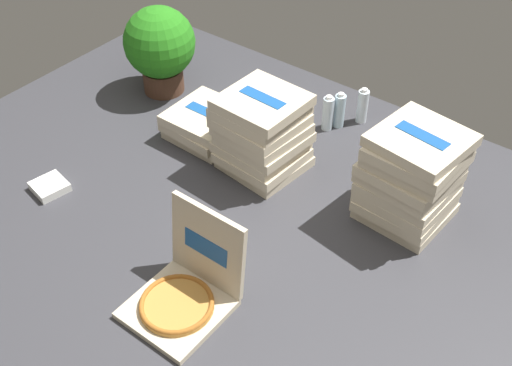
{
  "coord_description": "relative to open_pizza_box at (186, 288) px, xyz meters",
  "views": [
    {
      "loc": [
        1.32,
        -1.56,
        1.98
      ],
      "look_at": [
        0.05,
        0.1,
        0.14
      ],
      "focal_mm": 44.89,
      "sensor_mm": 36.0,
      "label": 1
    }
  ],
  "objects": [
    {
      "name": "potted_plant",
      "position": [
        -1.11,
        1.04,
        0.19
      ],
      "size": [
        0.39,
        0.39,
        0.49
      ],
      "color": "#513323",
      "rests_on": "ground_plane"
    },
    {
      "name": "water_bottle_0",
      "position": [
        -0.15,
        1.34,
        0.02
      ],
      "size": [
        0.06,
        0.06,
        0.2
      ],
      "color": "silver",
      "rests_on": "ground_plane"
    },
    {
      "name": "water_bottle_1",
      "position": [
        -0.08,
        1.44,
        0.02
      ],
      "size": [
        0.06,
        0.06,
        0.2
      ],
      "color": "white",
      "rests_on": "ground_plane"
    },
    {
      "name": "water_bottle_2",
      "position": [
        -0.18,
        1.28,
        0.02
      ],
      "size": [
        0.06,
        0.06,
        0.2
      ],
      "color": "silver",
      "rests_on": "ground_plane"
    },
    {
      "name": "pizza_stack_left_near",
      "position": [
        0.44,
        0.94,
        0.15
      ],
      "size": [
        0.4,
        0.39,
        0.45
      ],
      "color": "beige",
      "rests_on": "ground_plane"
    },
    {
      "name": "napkin_pile",
      "position": [
        -0.94,
        0.1,
        -0.06
      ],
      "size": [
        0.17,
        0.17,
        0.04
      ],
      "primitive_type": "cube",
      "rotation": [
        0.0,
        0.0,
        -0.19
      ],
      "color": "white",
      "rests_on": "ground_plane"
    },
    {
      "name": "pizza_stack_center_far",
      "position": [
        -0.63,
        0.86,
        -0.0
      ],
      "size": [
        0.37,
        0.38,
        0.15
      ],
      "color": "beige",
      "rests_on": "ground_plane"
    },
    {
      "name": "open_pizza_box",
      "position": [
        0.0,
        0.0,
        0.0
      ],
      "size": [
        0.35,
        0.39,
        0.37
      ],
      "color": "beige",
      "rests_on": "ground_plane"
    },
    {
      "name": "pizza_stack_center_near",
      "position": [
        -0.26,
        0.83,
        0.12
      ],
      "size": [
        0.39,
        0.4,
        0.4
      ],
      "color": "beige",
      "rests_on": "ground_plane"
    },
    {
      "name": "ground_plane",
      "position": [
        -0.17,
        0.49,
        -0.09
      ],
      "size": [
        3.2,
        2.4,
        0.02
      ],
      "primitive_type": "cube",
      "color": "#38383D"
    }
  ]
}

